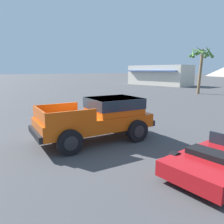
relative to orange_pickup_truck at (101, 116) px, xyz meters
The scene contains 4 objects.
ground_plane 1.19m from the orange_pickup_truck, 156.52° to the right, with size 320.00×320.00×0.00m, color #424244.
orange_pickup_truck is the anchor object (origin of this frame).
palm_tree_tall 22.33m from the orange_pickup_truck, 106.99° to the left, with size 3.03×3.05×5.94m.
storefront_building 36.93m from the orange_pickup_truck, 122.93° to the left, with size 12.72×5.70×3.93m.
Camera 1 is at (7.78, -5.52, 2.99)m, focal length 35.00 mm.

